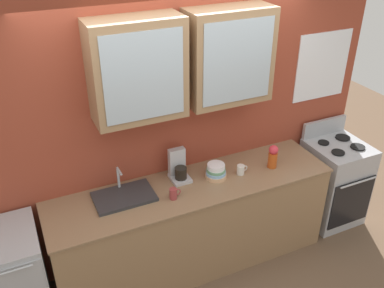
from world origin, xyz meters
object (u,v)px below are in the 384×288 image
Objects in this scene: stove_range at (333,181)px; vase at (273,156)px; bowl_stack at (216,171)px; coffee_maker at (179,168)px; dishwasher at (10,282)px; cup_near_sink at (174,194)px; sink_faucet at (124,196)px; cup_near_bowls at (241,170)px.

vase is at bearing -177.40° from stove_range.
coffee_maker is (-0.32, 0.13, 0.04)m from bowl_stack.
bowl_stack is 0.58m from vase.
cup_near_sink is at bearing -4.03° from dishwasher.
stove_range is 3.83× the size of coffee_maker.
cup_near_sink is at bearing -176.93° from stove_range.
vase is 0.25× the size of dishwasher.
cup_near_sink is 0.32m from coffee_maker.
cup_near_bowls is at bearing -5.27° from sink_faucet.
cup_near_bowls is at bearing 6.87° from cup_near_sink.
dishwasher is (-1.90, -0.04, -0.53)m from bowl_stack.
cup_near_sink is (-0.48, -0.14, -0.01)m from bowl_stack.
stove_range is at bearing 0.07° from dishwasher.
dishwasher is at bearing -173.93° from coffee_maker.
stove_range is at bearing -2.08° from sink_faucet.
cup_near_bowls is at bearing -179.18° from stove_range.
cup_near_sink is (-1.94, -0.10, 0.51)m from stove_range.
vase reaches higher than dishwasher.
bowl_stack is 0.50m from cup_near_sink.
dishwasher is (-1.42, 0.10, -0.52)m from cup_near_sink.
bowl_stack reaches higher than dishwasher.
stove_range reaches higher than dishwasher.
bowl_stack reaches higher than cup_near_sink.
sink_faucet reaches higher than cup_near_bowls.
cup_near_sink reaches higher than dishwasher.
vase is 2.54m from dishwasher.
cup_near_bowls is at bearing -18.05° from coffee_maker.
sink_faucet is 1.14m from dishwasher.
vase reaches higher than cup_near_sink.
sink_faucet is at bearing 4.92° from dishwasher.
stove_range reaches higher than bowl_stack.
bowl_stack is 0.21× the size of dishwasher.
sink_faucet is 1.11m from cup_near_bowls.
coffee_maker is (-1.77, 0.16, 0.56)m from stove_range.
stove_range is 10.59× the size of cup_near_sink.
cup_near_bowls is 0.59m from coffee_maker.
bowl_stack is 0.24m from cup_near_bowls.
coffee_maker is at bearing 174.73° from stove_range.
cup_near_bowls is 0.37× the size of coffee_maker.
sink_faucet is 1.45m from vase.
sink_faucet is 1.78× the size of coffee_maker.
sink_faucet is at bearing 176.48° from bowl_stack.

